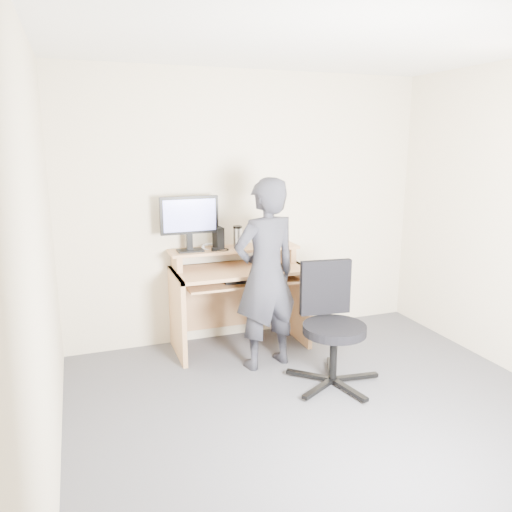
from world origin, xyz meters
TOP-DOWN VIEW (x-y plane):
  - ground at (0.00, 0.00)m, footprint 3.50×3.50m
  - back_wall at (0.00, 1.75)m, footprint 3.50×0.02m
  - ceiling at (0.00, 0.00)m, footprint 3.50×3.50m
  - desk at (-0.20, 1.53)m, footprint 1.20×0.60m
  - monitor at (-0.62, 1.58)m, footprint 0.52×0.14m
  - external_drive at (-0.35, 1.61)m, footprint 0.08×0.14m
  - travel_mug at (-0.17, 1.59)m, footprint 0.10×0.10m
  - smartphone at (0.11, 1.56)m, footprint 0.10×0.14m
  - charger at (-0.41, 1.52)m, footprint 0.05×0.04m
  - headphones at (-0.41, 1.66)m, footprint 0.18×0.18m
  - keyboard at (-0.14, 1.36)m, footprint 0.48×0.24m
  - mouse at (0.18, 1.35)m, footprint 0.11×0.08m
  - office_chair at (0.26, 0.56)m, footprint 0.73×0.74m
  - person at (-0.12, 1.00)m, footprint 0.65×0.49m

SIDE VIEW (x-z plane):
  - ground at x=0.00m, z-range 0.00..0.00m
  - office_chair at x=0.26m, z-range 0.04..0.97m
  - desk at x=-0.20m, z-range 0.09..1.00m
  - keyboard at x=-0.14m, z-range 0.65..0.68m
  - mouse at x=0.18m, z-range 0.75..0.79m
  - person at x=-0.12m, z-range 0.00..1.60m
  - smartphone at x=0.11m, z-range 0.91..0.92m
  - headphones at x=-0.41m, z-range 0.89..0.95m
  - charger at x=-0.41m, z-range 0.91..0.94m
  - travel_mug at x=-0.17m, z-range 0.91..1.09m
  - external_drive at x=-0.35m, z-range 0.91..1.11m
  - monitor at x=-0.62m, z-range 0.96..1.45m
  - back_wall at x=0.00m, z-range 0.00..2.50m
  - ceiling at x=0.00m, z-range 2.49..2.51m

